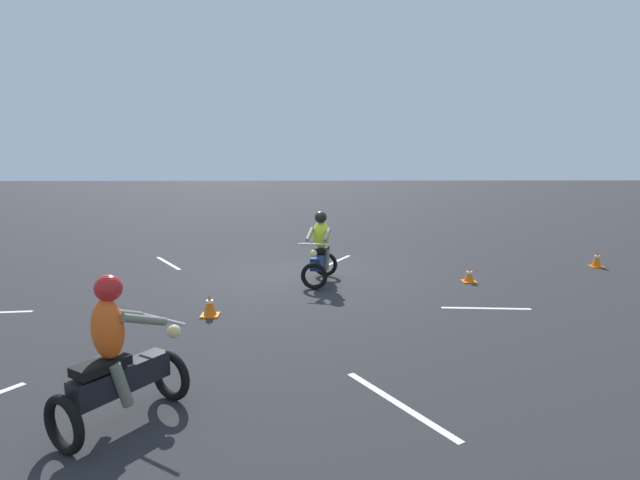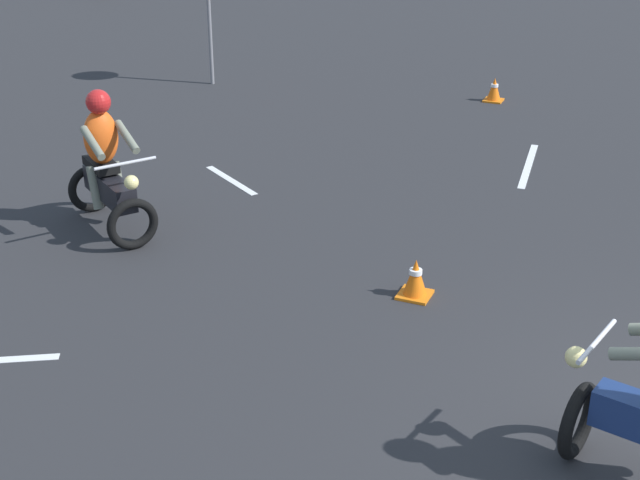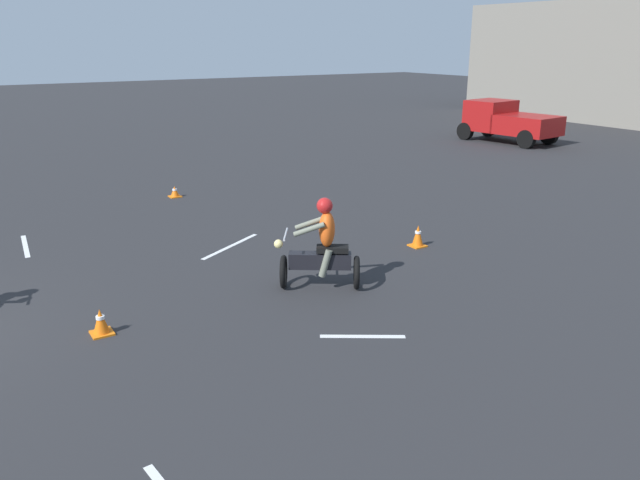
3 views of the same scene
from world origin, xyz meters
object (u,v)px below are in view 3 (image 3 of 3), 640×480
(pickup_truck, at_px, (507,121))
(traffic_cone_near_left, at_px, (175,192))
(traffic_cone_far_right, at_px, (101,322))
(traffic_cone_far_center, at_px, (418,236))
(motorcycle_rider_background, at_px, (322,249))

(pickup_truck, relative_size, traffic_cone_near_left, 13.55)
(pickup_truck, height_order, traffic_cone_far_right, pickup_truck)
(pickup_truck, distance_m, traffic_cone_near_left, 15.85)
(traffic_cone_near_left, height_order, traffic_cone_far_center, traffic_cone_far_center)
(motorcycle_rider_background, distance_m, traffic_cone_near_left, 7.99)
(traffic_cone_near_left, bearing_deg, pickup_truck, 97.29)
(pickup_truck, bearing_deg, motorcycle_rider_background, -154.88)
(motorcycle_rider_background, relative_size, traffic_cone_far_right, 4.09)
(motorcycle_rider_background, bearing_deg, traffic_cone_far_center, -39.43)
(motorcycle_rider_background, bearing_deg, pickup_truck, -23.87)
(traffic_cone_far_right, bearing_deg, traffic_cone_far_center, 95.72)
(motorcycle_rider_background, relative_size, traffic_cone_near_left, 5.19)
(traffic_cone_near_left, height_order, traffic_cone_far_right, traffic_cone_far_right)
(motorcycle_rider_background, distance_m, pickup_truck, 18.71)
(pickup_truck, relative_size, traffic_cone_far_center, 9.16)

